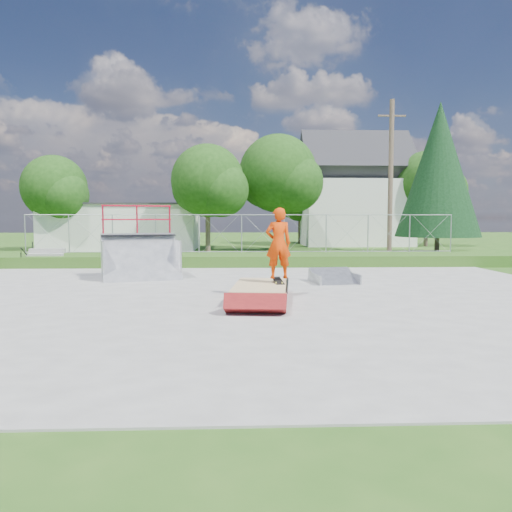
% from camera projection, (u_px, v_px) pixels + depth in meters
% --- Properties ---
extents(ground, '(120.00, 120.00, 0.00)m').
position_uv_depth(ground, '(246.00, 300.00, 13.04)').
color(ground, '#254F16').
rests_on(ground, ground).
extents(concrete_pad, '(20.00, 16.00, 0.04)m').
position_uv_depth(concrete_pad, '(246.00, 299.00, 13.04)').
color(concrete_pad, gray).
rests_on(concrete_pad, ground).
extents(grass_berm, '(24.00, 3.00, 0.50)m').
position_uv_depth(grass_berm, '(242.00, 260.00, 22.49)').
color(grass_berm, '#254F16').
rests_on(grass_berm, ground).
extents(grind_box, '(1.68, 2.96, 0.42)m').
position_uv_depth(grind_box, '(261.00, 292.00, 12.91)').
color(grind_box, maroon).
rests_on(grind_box, concrete_pad).
extents(quarter_pipe, '(3.12, 2.85, 2.60)m').
position_uv_depth(quarter_pipe, '(140.00, 242.00, 17.38)').
color(quarter_pipe, gray).
rests_on(quarter_pipe, concrete_pad).
extents(flat_bank_ramp, '(1.54, 1.62, 0.42)m').
position_uv_depth(flat_bank_ramp, '(334.00, 277.00, 16.26)').
color(flat_bank_ramp, gray).
rests_on(flat_bank_ramp, concrete_pad).
extents(skateboard, '(0.30, 0.81, 0.13)m').
position_uv_depth(skateboard, '(278.00, 281.00, 13.22)').
color(skateboard, black).
rests_on(skateboard, grind_box).
extents(skater, '(0.73, 0.53, 1.87)m').
position_uv_depth(skater, '(278.00, 246.00, 13.15)').
color(skater, red).
rests_on(skater, grind_box).
extents(concrete_stairs, '(1.50, 1.60, 0.80)m').
position_uv_depth(concrete_stairs, '(44.00, 259.00, 21.34)').
color(concrete_stairs, gray).
rests_on(concrete_stairs, ground).
extents(chain_link_fence, '(20.00, 0.06, 1.80)m').
position_uv_depth(chain_link_fence, '(242.00, 234.00, 23.40)').
color(chain_link_fence, '#999DA1').
rests_on(chain_link_fence, grass_berm).
extents(utility_building_flat, '(10.00, 6.00, 3.00)m').
position_uv_depth(utility_building_flat, '(124.00, 227.00, 34.53)').
color(utility_building_flat, silver).
rests_on(utility_building_flat, ground).
extents(gable_house, '(8.40, 6.08, 8.94)m').
position_uv_depth(gable_house, '(354.00, 196.00, 39.01)').
color(gable_house, silver).
rests_on(gable_house, ground).
extents(utility_pole, '(0.24, 0.24, 8.00)m').
position_uv_depth(utility_pole, '(391.00, 181.00, 24.99)').
color(utility_pole, brown).
rests_on(utility_pole, ground).
extents(tree_left_near, '(4.76, 4.48, 6.65)m').
position_uv_depth(tree_left_near, '(211.00, 183.00, 30.42)').
color(tree_left_near, brown).
rests_on(tree_left_near, ground).
extents(tree_center, '(5.44, 5.12, 7.60)m').
position_uv_depth(tree_center, '(283.00, 176.00, 32.52)').
color(tree_center, brown).
rests_on(tree_center, ground).
extents(tree_left_far, '(4.42, 4.16, 6.18)m').
position_uv_depth(tree_left_far, '(57.00, 190.00, 32.04)').
color(tree_left_far, brown).
rests_on(tree_left_far, ground).
extents(tree_right_far, '(5.10, 4.80, 7.12)m').
position_uv_depth(tree_right_far, '(431.00, 185.00, 37.00)').
color(tree_right_far, brown).
rests_on(tree_right_far, ground).
extents(tree_back_mid, '(4.08, 3.84, 5.70)m').
position_uv_depth(tree_back_mid, '(303.00, 200.00, 40.73)').
color(tree_back_mid, brown).
rests_on(tree_back_mid, ground).
extents(conifer_tree, '(5.04, 5.04, 9.10)m').
position_uv_depth(conifer_tree, '(439.00, 170.00, 30.07)').
color(conifer_tree, brown).
rests_on(conifer_tree, ground).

